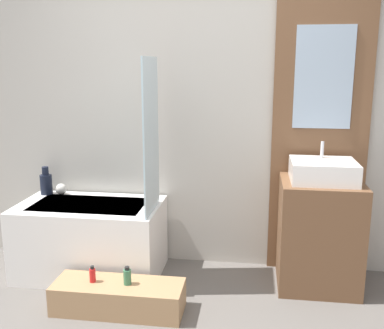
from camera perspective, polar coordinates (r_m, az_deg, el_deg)
The scene contains 11 objects.
wall_tiled_back at distance 3.61m, azimuth 1.18°, elevation 7.24°, with size 4.20×0.06×2.60m, color #B7B2A8.
wall_wood_accent at distance 3.56m, azimuth 16.11°, elevation 6.94°, with size 0.73×0.04×2.60m.
bathtub at distance 3.69m, azimuth -12.72°, elevation -9.15°, with size 1.11×0.65×0.57m.
glass_shower_screen at distance 3.24m, azimuth -5.23°, elevation 3.59°, with size 0.01×0.44×1.12m, color silver.
wooden_step_bench at distance 3.20m, azimuth -9.31°, elevation -16.26°, with size 0.88×0.31×0.20m, color #A87F56.
vanity_cabinet at distance 3.50m, azimuth 15.82°, elevation -8.50°, with size 0.58×0.52×0.81m, color brown.
sink at distance 3.36m, azimuth 16.30°, elevation -0.80°, with size 0.46×0.40×0.27m.
vase_tall_dark at distance 3.94m, azimuth -18.03°, elevation -2.23°, with size 0.10×0.10×0.23m.
vase_round_light at distance 3.91m, azimuth -16.29°, elevation -3.00°, with size 0.09×0.09×0.09m, color silver.
bottle_soap_primary at distance 3.19m, azimuth -12.52°, elevation -13.51°, with size 0.04×0.04×0.11m.
bottle_soap_secondary at distance 3.11m, azimuth -8.22°, elevation -13.88°, with size 0.05×0.05×0.13m.
Camera 1 is at (0.43, -1.99, 1.64)m, focal length 42.00 mm.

